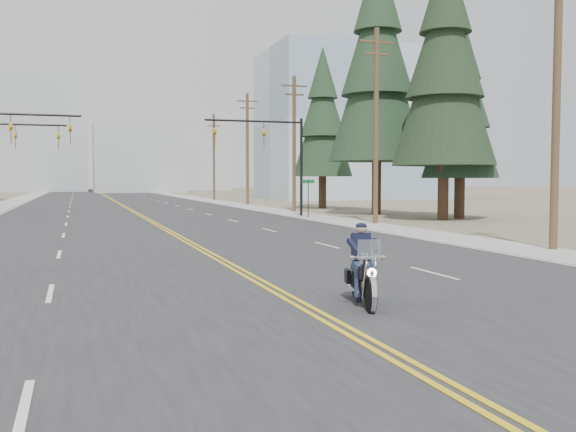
# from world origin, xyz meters

# --- Properties ---
(ground_plane) EXTENTS (400.00, 400.00, 0.00)m
(ground_plane) POSITION_xyz_m (0.00, 0.00, 0.00)
(ground_plane) COLOR #776D56
(ground_plane) RESTS_ON ground
(road) EXTENTS (20.00, 200.00, 0.01)m
(road) POSITION_xyz_m (0.00, 70.00, 0.01)
(road) COLOR #303033
(road) RESTS_ON ground
(sidewalk_left) EXTENTS (3.00, 200.00, 0.01)m
(sidewalk_left) POSITION_xyz_m (-11.50, 70.00, 0.01)
(sidewalk_left) COLOR #A5A5A0
(sidewalk_left) RESTS_ON ground
(sidewalk_right) EXTENTS (3.00, 200.00, 0.01)m
(sidewalk_right) POSITION_xyz_m (11.50, 70.00, 0.01)
(sidewalk_right) COLOR #A5A5A0
(sidewalk_right) RESTS_ON ground
(traffic_mast_right) EXTENTS (7.10, 0.26, 7.00)m
(traffic_mast_right) POSITION_xyz_m (8.98, 32.00, 4.94)
(traffic_mast_right) COLOR black
(traffic_mast_right) RESTS_ON ground
(traffic_mast_far) EXTENTS (6.10, 0.26, 7.00)m
(traffic_mast_far) POSITION_xyz_m (-9.31, 40.00, 4.87)
(traffic_mast_far) COLOR black
(traffic_mast_far) RESTS_ON ground
(street_sign) EXTENTS (0.90, 0.06, 2.62)m
(street_sign) POSITION_xyz_m (10.80, 30.00, 1.80)
(street_sign) COLOR black
(street_sign) RESTS_ON ground
(utility_pole_a) EXTENTS (2.20, 0.30, 11.00)m
(utility_pole_a) POSITION_xyz_m (12.50, 8.00, 5.73)
(utility_pole_a) COLOR brown
(utility_pole_a) RESTS_ON ground
(utility_pole_b) EXTENTS (2.20, 0.30, 11.50)m
(utility_pole_b) POSITION_xyz_m (12.50, 23.00, 5.98)
(utility_pole_b) COLOR brown
(utility_pole_b) RESTS_ON ground
(utility_pole_c) EXTENTS (2.20, 0.30, 11.00)m
(utility_pole_c) POSITION_xyz_m (12.50, 38.00, 5.73)
(utility_pole_c) COLOR brown
(utility_pole_c) RESTS_ON ground
(utility_pole_d) EXTENTS (2.20, 0.30, 11.50)m
(utility_pole_d) POSITION_xyz_m (12.50, 53.00, 5.98)
(utility_pole_d) COLOR brown
(utility_pole_d) RESTS_ON ground
(utility_pole_e) EXTENTS (2.20, 0.30, 11.00)m
(utility_pole_e) POSITION_xyz_m (12.50, 70.00, 5.73)
(utility_pole_e) COLOR brown
(utility_pole_e) RESTS_ON ground
(glass_building) EXTENTS (24.00, 16.00, 20.00)m
(glass_building) POSITION_xyz_m (32.00, 70.00, 10.00)
(glass_building) COLOR #9EB5CC
(glass_building) RESTS_ON ground
(haze_bldg_b) EXTENTS (18.00, 14.00, 14.00)m
(haze_bldg_b) POSITION_xyz_m (8.00, 125.00, 7.00)
(haze_bldg_b) COLOR #ADB2B7
(haze_bldg_b) RESTS_ON ground
(haze_bldg_c) EXTENTS (16.00, 12.00, 18.00)m
(haze_bldg_c) POSITION_xyz_m (40.00, 110.00, 9.00)
(haze_bldg_c) COLOR #B7BCC6
(haze_bldg_c) RESTS_ON ground
(haze_bldg_d) EXTENTS (20.00, 15.00, 26.00)m
(haze_bldg_d) POSITION_xyz_m (-12.00, 140.00, 13.00)
(haze_bldg_d) COLOR #ADB2B7
(haze_bldg_d) RESTS_ON ground
(haze_bldg_e) EXTENTS (14.00, 14.00, 12.00)m
(haze_bldg_e) POSITION_xyz_m (25.00, 150.00, 6.00)
(haze_bldg_e) COLOR #B7BCC6
(haze_bldg_e) RESTS_ON ground
(motorcyclist) EXTENTS (1.46, 2.36, 1.71)m
(motorcyclist) POSITION_xyz_m (1.26, 0.57, 0.86)
(motorcyclist) COLOR black
(motorcyclist) RESTS_ON ground
(conifer_near) EXTENTS (6.68, 6.68, 17.68)m
(conifer_near) POSITION_xyz_m (18.26, 24.86, 10.15)
(conifer_near) COLOR #382619
(conifer_near) RESTS_ON ground
(conifer_mid) EXTENTS (5.12, 5.12, 13.66)m
(conifer_mid) POSITION_xyz_m (20.11, 25.81, 7.84)
(conifer_mid) COLOR #382619
(conifer_mid) RESTS_ON ground
(conifer_tall) EXTENTS (7.21, 7.21, 20.02)m
(conifer_tall) POSITION_xyz_m (17.13, 32.32, 11.50)
(conifer_tall) COLOR #382619
(conifer_tall) RESTS_ON ground
(conifer_far) EXTENTS (5.46, 5.46, 14.62)m
(conifer_far) POSITION_xyz_m (16.88, 42.85, 8.38)
(conifer_far) COLOR #382619
(conifer_far) RESTS_ON ground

